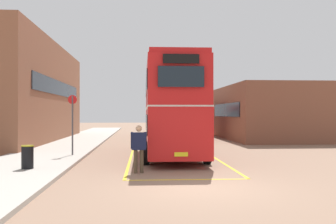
{
  "coord_description": "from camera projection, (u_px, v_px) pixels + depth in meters",
  "views": [
    {
      "loc": [
        -1.81,
        -11.28,
        2.19
      ],
      "look_at": [
        -0.24,
        10.32,
        2.27
      ],
      "focal_mm": 41.6,
      "sensor_mm": 36.0,
      "label": 1
    }
  ],
  "objects": [
    {
      "name": "bus_stop_sign",
      "position": [
        72.0,
        119.0,
        19.25
      ],
      "size": [
        0.44,
        0.08,
        2.96
      ],
      "color": "#4C4C51",
      "rests_on": "sidewalk_left"
    },
    {
      "name": "sidewalk_left",
      "position": [
        74.0,
        143.0,
        27.66
      ],
      "size": [
        4.0,
        57.6,
        0.14
      ],
      "primitive_type": "cube",
      "color": "#A39E93",
      "rests_on": "ground"
    },
    {
      "name": "single_deck_bus",
      "position": [
        187.0,
        119.0,
        36.35
      ],
      "size": [
        3.34,
        9.28,
        3.02
      ],
      "color": "black",
      "rests_on": "ground"
    },
    {
      "name": "double_decker_bus",
      "position": [
        172.0,
        107.0,
        19.8
      ],
      "size": [
        2.96,
        10.04,
        4.75
      ],
      "color": "black",
      "rests_on": "ground"
    },
    {
      "name": "ground_plane",
      "position": [
        167.0,
        147.0,
        25.74
      ],
      "size": [
        135.6,
        135.6,
        0.0
      ],
      "primitive_type": "plane",
      "color": "#846651"
    },
    {
      "name": "bay_marking_yellow",
      "position": [
        175.0,
        161.0,
        17.89
      ],
      "size": [
        4.36,
        12.04,
        0.01
      ],
      "color": "gold",
      "rests_on": "ground"
    },
    {
      "name": "pedestrian_boarding",
      "position": [
        139.0,
        145.0,
        14.26
      ],
      "size": [
        0.58,
        0.29,
        1.75
      ],
      "color": "#473828",
      "rests_on": "ground"
    },
    {
      "name": "brick_building_left",
      "position": [
        22.0,
        93.0,
        30.21
      ],
      "size": [
        5.77,
        20.68,
        7.56
      ],
      "color": "brown",
      "rests_on": "ground"
    },
    {
      "name": "litter_bin",
      "position": [
        27.0,
        157.0,
        14.41
      ],
      "size": [
        0.46,
        0.46,
        0.87
      ],
      "color": "black",
      "rests_on": "sidewalk_left"
    },
    {
      "name": "depot_building_right",
      "position": [
        277.0,
        113.0,
        33.35
      ],
      "size": [
        9.04,
        12.26,
        4.52
      ],
      "color": "brown",
      "rests_on": "ground"
    }
  ]
}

